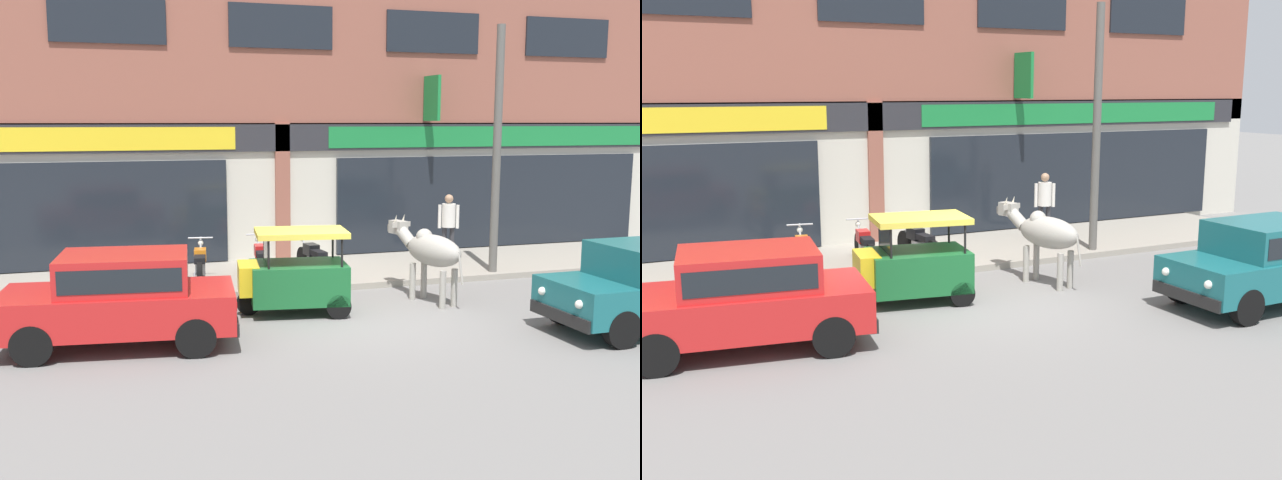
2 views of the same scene
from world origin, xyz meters
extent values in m
plane|color=slate|center=(0.00, 0.00, 0.00)|extent=(90.00, 90.00, 0.00)
cube|color=gray|center=(0.00, 3.87, 0.06)|extent=(19.00, 3.34, 0.13)
cube|color=#8E5142|center=(0.00, 5.82, 6.10)|extent=(23.00, 0.55, 6.57)
cube|color=beige|center=(0.00, 5.82, 1.70)|extent=(23.00, 0.55, 3.40)
cube|color=#28282D|center=(0.00, 5.50, 3.05)|extent=(22.08, 0.08, 0.64)
cube|color=black|center=(-5.75, 5.49, 1.35)|extent=(8.74, 0.10, 2.40)
cube|color=yellow|center=(-5.75, 5.47, 3.05)|extent=(9.20, 0.05, 0.52)
cube|color=#8E5142|center=(0.00, 5.52, 1.70)|extent=(0.36, 0.12, 3.40)
cube|color=black|center=(5.75, 5.49, 1.35)|extent=(8.74, 0.10, 2.40)
cube|color=#197A38|center=(5.75, 5.47, 3.05)|extent=(9.20, 0.05, 0.52)
cube|color=black|center=(-3.91, 5.51, 5.63)|extent=(2.50, 0.06, 1.00)
cube|color=black|center=(0.00, 5.51, 5.63)|extent=(2.50, 0.06, 1.00)
cube|color=black|center=(3.91, 5.51, 5.63)|extent=(2.50, 0.06, 1.00)
cube|color=black|center=(7.82, 5.51, 5.63)|extent=(2.50, 0.06, 1.00)
cube|color=#197A38|center=(3.71, 5.09, 4.00)|extent=(0.08, 0.80, 1.10)
ellipsoid|color=#9E998E|center=(1.70, 0.71, 1.02)|extent=(0.87, 1.49, 0.60)
sphere|color=#9E998E|center=(1.62, 0.98, 1.25)|extent=(0.32, 0.32, 0.32)
cylinder|color=#9E998E|center=(1.44, 1.09, 0.36)|extent=(0.12, 0.12, 0.72)
cylinder|color=#9E998E|center=(1.72, 1.17, 0.36)|extent=(0.12, 0.12, 0.72)
cylinder|color=#9E998E|center=(1.67, 0.25, 0.36)|extent=(0.12, 0.12, 0.72)
cylinder|color=#9E998E|center=(1.95, 0.33, 0.36)|extent=(0.12, 0.12, 0.72)
cylinder|color=#9E998E|center=(1.48, 1.50, 1.17)|extent=(0.35, 0.51, 0.43)
cube|color=#9E998E|center=(1.41, 1.75, 1.34)|extent=(0.31, 0.41, 0.26)
cube|color=slate|center=(1.37, 1.92, 1.30)|extent=(0.19, 0.18, 0.14)
cone|color=beige|center=(1.33, 1.69, 1.52)|extent=(0.08, 0.12, 0.19)
cone|color=beige|center=(1.52, 1.74, 1.52)|extent=(0.08, 0.12, 0.19)
cube|color=#9E998E|center=(1.28, 1.63, 1.40)|extent=(0.15, 0.08, 0.10)
cube|color=#9E998E|center=(1.59, 1.72, 1.40)|extent=(0.15, 0.08, 0.10)
cylinder|color=#9E998E|center=(1.89, -0.01, 0.80)|extent=(0.08, 0.17, 0.60)
cylinder|color=black|center=(3.17, -2.79, 0.30)|extent=(0.60, 0.19, 0.60)
cylinder|color=black|center=(3.15, -1.35, 0.30)|extent=(0.60, 0.19, 0.60)
cube|color=black|center=(2.58, -2.07, 0.38)|extent=(0.14, 1.52, 0.20)
sphere|color=silver|center=(2.56, -2.55, 0.68)|extent=(0.14, 0.14, 0.14)
sphere|color=silver|center=(2.55, -1.59, 0.68)|extent=(0.14, 0.14, 0.14)
cylinder|color=black|center=(-5.38, -0.97, 0.30)|extent=(0.62, 0.26, 0.60)
cylinder|color=black|center=(-5.19, 0.46, 0.30)|extent=(0.62, 0.26, 0.60)
cylinder|color=black|center=(-3.10, -1.28, 0.30)|extent=(0.62, 0.26, 0.60)
cylinder|color=black|center=(-2.91, 0.15, 0.30)|extent=(0.62, 0.26, 0.60)
cube|color=red|center=(-4.15, -0.41, 0.60)|extent=(3.68, 2.06, 0.60)
cube|color=red|center=(-4.05, -0.42, 1.18)|extent=(2.08, 1.68, 0.56)
cube|color=black|center=(-4.05, -0.42, 1.18)|extent=(1.93, 1.68, 0.35)
cube|color=black|center=(-5.86, -0.17, 0.38)|extent=(0.32, 1.52, 0.20)
cube|color=black|center=(-2.43, -0.64, 0.38)|extent=(0.32, 1.52, 0.20)
sphere|color=silver|center=(-5.83, 0.31, 0.68)|extent=(0.14, 0.14, 0.14)
cube|color=red|center=(-2.48, -1.14, 0.70)|extent=(0.05, 0.16, 0.14)
cube|color=red|center=(-2.34, -0.15, 0.70)|extent=(0.05, 0.16, 0.14)
cylinder|color=black|center=(-1.85, 0.91, 0.22)|extent=(0.45, 0.19, 0.44)
cylinder|color=black|center=(-0.40, 0.15, 0.22)|extent=(0.45, 0.19, 0.44)
cylinder|color=black|center=(-0.23, 1.18, 0.22)|extent=(0.45, 0.19, 0.44)
cube|color=#19602D|center=(-0.96, 0.77, 0.57)|extent=(1.87, 1.41, 0.70)
cube|color=yellow|center=(-1.85, 0.91, 0.67)|extent=(0.49, 0.92, 0.52)
cylinder|color=black|center=(-1.60, 0.37, 1.19)|extent=(0.04, 0.04, 0.55)
cylinder|color=black|center=(-1.45, 1.34, 1.19)|extent=(0.04, 0.04, 0.55)
cylinder|color=black|center=(-0.33, 0.17, 1.19)|extent=(0.04, 0.04, 0.55)
cylinder|color=black|center=(-0.18, 1.14, 1.19)|extent=(0.04, 0.04, 0.55)
cube|color=#DBCC42|center=(-0.91, 0.76, 1.47)|extent=(1.77, 1.34, 0.10)
cube|color=black|center=(-1.52, 0.86, 1.19)|extent=(0.17, 0.92, 0.50)
cylinder|color=black|center=(-2.26, 3.82, 0.41)|extent=(0.19, 0.57, 0.56)
cylinder|color=black|center=(-2.47, 2.59, 0.41)|extent=(0.19, 0.57, 0.56)
cube|color=#B2B5BA|center=(-2.37, 3.18, 0.45)|extent=(0.25, 0.35, 0.24)
cube|color=orange|center=(-2.34, 3.34, 0.71)|extent=(0.30, 0.43, 0.24)
cube|color=black|center=(-2.41, 2.95, 0.69)|extent=(0.31, 0.55, 0.12)
cylinder|color=#B2B5BA|center=(-2.27, 3.76, 0.71)|extent=(0.08, 0.27, 0.59)
cylinder|color=#B2B5BA|center=(-2.26, 3.80, 0.99)|extent=(0.52, 0.12, 0.03)
sphere|color=silver|center=(-2.25, 3.86, 0.87)|extent=(0.12, 0.12, 0.12)
cylinder|color=#B2B5BA|center=(-2.54, 2.85, 0.37)|extent=(0.14, 0.48, 0.06)
cylinder|color=black|center=(-0.98, 3.93, 0.41)|extent=(0.18, 0.57, 0.56)
cylinder|color=black|center=(-1.15, 2.70, 0.41)|extent=(0.18, 0.57, 0.56)
cube|color=#B2B5BA|center=(-1.07, 3.30, 0.45)|extent=(0.24, 0.34, 0.24)
cube|color=red|center=(-1.05, 3.45, 0.71)|extent=(0.29, 0.43, 0.24)
cube|color=black|center=(-1.10, 3.06, 0.69)|extent=(0.29, 0.55, 0.12)
cylinder|color=#B2B5BA|center=(-0.99, 3.88, 0.71)|extent=(0.08, 0.27, 0.59)
cylinder|color=#B2B5BA|center=(-0.98, 3.92, 0.99)|extent=(0.52, 0.10, 0.03)
sphere|color=silver|center=(-0.97, 3.97, 0.87)|extent=(0.12, 0.12, 0.12)
cylinder|color=#B2B5BA|center=(-1.22, 2.95, 0.37)|extent=(0.12, 0.48, 0.06)
cylinder|color=black|center=(-0.01, 3.73, 0.41)|extent=(0.15, 0.57, 0.56)
cylinder|color=black|center=(0.10, 2.49, 0.41)|extent=(0.15, 0.57, 0.56)
cube|color=#B2B5BA|center=(0.05, 3.09, 0.45)|extent=(0.23, 0.34, 0.24)
cube|color=black|center=(0.04, 3.25, 0.71)|extent=(0.27, 0.42, 0.24)
cube|color=black|center=(0.07, 2.85, 0.69)|extent=(0.26, 0.54, 0.12)
cylinder|color=#B2B5BA|center=(0.00, 3.67, 0.71)|extent=(0.06, 0.27, 0.59)
cylinder|color=#B2B5BA|center=(-0.01, 3.71, 0.99)|extent=(0.52, 0.08, 0.03)
sphere|color=silver|center=(-0.01, 3.77, 0.87)|extent=(0.12, 0.12, 0.12)
cylinder|color=#B2B5BA|center=(-0.03, 2.72, 0.37)|extent=(0.10, 0.48, 0.06)
cylinder|color=#2D2D33|center=(3.58, 3.99, 0.54)|extent=(0.11, 0.11, 0.82)
cylinder|color=#2D2D33|center=(3.75, 3.92, 0.54)|extent=(0.11, 0.11, 0.82)
cylinder|color=silver|center=(3.66, 3.95, 1.23)|extent=(0.32, 0.32, 0.56)
cylinder|color=silver|center=(3.47, 4.03, 1.20)|extent=(0.08, 0.08, 0.56)
cylinder|color=silver|center=(3.86, 3.87, 1.20)|extent=(0.08, 0.08, 0.56)
sphere|color=tan|center=(3.66, 3.95, 1.63)|extent=(0.20, 0.20, 0.20)
cylinder|color=#595651|center=(4.04, 2.50, 2.80)|extent=(0.18, 0.18, 5.35)
camera|label=1|loc=(-4.56, -11.95, 3.44)|focal=42.00mm
camera|label=2|loc=(-5.89, -10.98, 3.68)|focal=42.00mm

